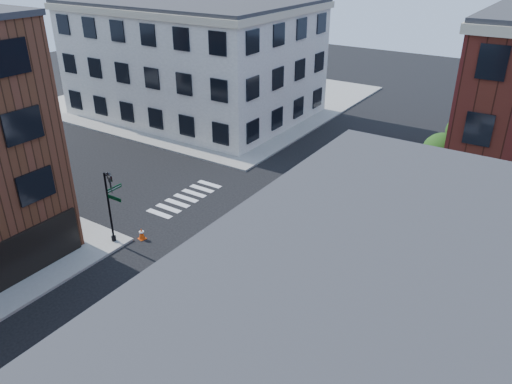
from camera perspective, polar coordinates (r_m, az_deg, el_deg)
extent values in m
plane|color=black|center=(31.72, 1.66, -3.89)|extent=(120.00, 120.00, 0.00)
cube|color=gray|center=(58.85, -5.13, 10.69)|extent=(30.00, 30.00, 0.15)
cube|color=beige|center=(52.57, -7.04, 14.78)|extent=(22.00, 16.00, 11.00)
cylinder|color=black|center=(37.28, 19.87, 0.85)|extent=(0.18, 0.18, 1.47)
cylinder|color=black|center=(36.98, 20.04, 1.87)|extent=(0.12, 0.12, 1.47)
sphere|color=#1A3B10|center=(36.36, 20.45, 4.27)|extent=(2.69, 2.69, 2.69)
sphere|color=#1A3B10|center=(36.42, 20.65, 3.34)|extent=(1.85, 1.85, 1.85)
cylinder|color=black|center=(42.76, 21.95, 3.67)|extent=(0.18, 0.18, 1.33)
cylinder|color=black|center=(42.52, 22.10, 4.49)|extent=(0.12, 0.12, 1.33)
sphere|color=#1A3B10|center=(42.03, 22.45, 6.40)|extent=(2.43, 2.43, 2.43)
sphere|color=#1A3B10|center=(42.05, 22.63, 5.66)|extent=(1.67, 1.67, 1.67)
cylinder|color=black|center=(30.08, -16.41, -1.86)|extent=(0.12, 0.12, 4.60)
cylinder|color=black|center=(31.05, -15.94, -5.11)|extent=(0.28, 0.28, 0.30)
cube|color=#053819|center=(29.31, -15.91, -0.68)|extent=(1.10, 0.03, 0.22)
cube|color=#053819|center=(29.90, -15.90, 0.41)|extent=(0.03, 1.10, 0.22)
imported|color=black|center=(29.19, -16.21, 0.80)|extent=(0.22, 0.18, 1.10)
imported|color=black|center=(29.65, -16.43, 1.18)|extent=(0.18, 0.22, 1.10)
cube|color=white|center=(25.11, 20.96, -9.59)|extent=(5.65, 2.74, 2.94)
cube|color=maroon|center=(24.12, 20.45, -11.12)|extent=(2.08, 0.18, 0.66)
cube|color=maroon|center=(26.11, 21.44, -8.17)|extent=(2.08, 0.18, 0.66)
cube|color=silver|center=(25.86, 12.91, -8.58)|extent=(2.05, 2.40, 1.90)
cube|color=black|center=(25.87, 11.08, -7.48)|extent=(0.22, 1.80, 0.85)
cube|color=black|center=(26.08, 17.94, -11.70)|extent=(7.63, 1.46, 0.24)
cylinder|color=black|center=(25.66, 12.00, -11.55)|extent=(0.97, 0.40, 0.95)
cylinder|color=black|center=(27.23, 13.34, -9.22)|extent=(0.97, 0.40, 0.95)
cylinder|color=black|center=(25.21, 19.55, -13.50)|extent=(0.97, 0.40, 0.95)
cylinder|color=black|center=(26.80, 20.42, -10.99)|extent=(0.97, 0.40, 0.95)
cylinder|color=black|center=(25.17, 24.75, -14.69)|extent=(0.97, 0.40, 0.95)
cylinder|color=black|center=(26.76, 25.26, -12.09)|extent=(0.97, 0.40, 0.95)
cube|color=#E7450A|center=(31.14, -12.87, -5.21)|extent=(0.49, 0.49, 0.04)
cone|color=#E7450A|center=(30.95, -12.94, -4.65)|extent=(0.46, 0.46, 0.76)
cylinder|color=white|center=(30.90, -12.96, -4.47)|extent=(0.29, 0.29, 0.09)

